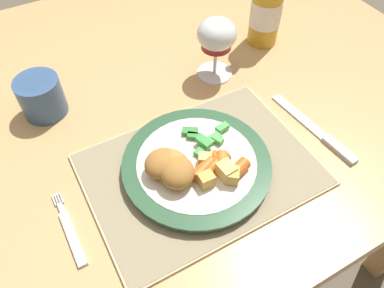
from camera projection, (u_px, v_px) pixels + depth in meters
name	position (u px, v px, depth m)	size (l,w,h in m)	color
ground_plane	(179.00, 241.00, 1.35)	(6.00, 6.00, 0.00)	brown
dining_table	(171.00, 116.00, 0.85)	(1.20, 0.93, 0.74)	tan
placemat	(201.00, 170.00, 0.64)	(0.38, 0.27, 0.01)	#CCB789
dinner_plate	(197.00, 165.00, 0.63)	(0.25, 0.25, 0.02)	white
breaded_croquettes	(171.00, 168.00, 0.59)	(0.09, 0.10, 0.04)	#B77F3D
green_beans_pile	(205.00, 138.00, 0.64)	(0.08, 0.07, 0.02)	#338438
glazed_carrots	(219.00, 165.00, 0.60)	(0.09, 0.06, 0.02)	orange
fork	(71.00, 233.00, 0.56)	(0.02, 0.14, 0.01)	silver
table_knife	(319.00, 133.00, 0.69)	(0.03, 0.21, 0.01)	silver
wine_glass	(217.00, 37.00, 0.73)	(0.08, 0.08, 0.13)	silver
bottle	(268.00, 2.00, 0.80)	(0.07, 0.07, 0.27)	gold
roast_potatoes	(220.00, 172.00, 0.59)	(0.07, 0.08, 0.03)	gold
drinking_cup	(41.00, 96.00, 0.70)	(0.08, 0.08, 0.08)	#385684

